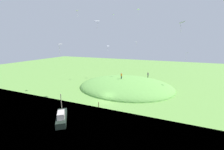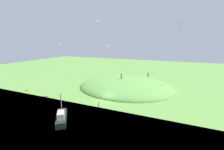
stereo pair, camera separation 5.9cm
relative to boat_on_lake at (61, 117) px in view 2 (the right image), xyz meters
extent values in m
plane|color=#659A44|center=(10.86, -2.95, -0.69)|extent=(160.00, 160.00, 0.00)
ellipsoid|color=#67A74A|center=(22.72, -3.59, -0.69)|extent=(23.32, 27.35, 4.88)
cube|color=black|center=(0.12, 0.10, -0.20)|extent=(5.33, 4.64, 0.97)
cube|color=#BAAFA9|center=(-0.54, -0.42, 0.76)|extent=(2.23, 2.07, 0.96)
cylinder|color=gray|center=(1.22, 0.96, 1.91)|extent=(0.14, 0.14, 3.26)
cube|color=black|center=(22.41, -2.39, 2.16)|extent=(0.27, 0.24, 0.83)
cylinder|color=orange|center=(22.41, -2.39, 2.90)|extent=(0.61, 0.61, 0.66)
sphere|color=tan|center=(22.41, -2.39, 3.35)|extent=(0.25, 0.25, 0.25)
cube|color=black|center=(31.36, -8.39, 1.13)|extent=(0.14, 0.24, 0.85)
cylinder|color=#44374B|center=(31.36, -8.39, 1.89)|extent=(0.45, 0.45, 0.67)
sphere|color=tan|center=(31.36, -8.39, 2.36)|extent=(0.25, 0.25, 0.25)
cube|color=silver|center=(26.32, -19.01, 9.46)|extent=(0.54, 0.71, 0.08)
cylinder|color=silver|center=(26.23, -18.83, 8.49)|extent=(0.10, 0.26, 1.61)
cube|color=white|center=(28.51, -4.85, 12.24)|extent=(0.78, 0.81, 0.09)
cylinder|color=white|center=(28.24, -5.06, 11.53)|extent=(0.14, 0.13, 1.08)
cube|color=silver|center=(6.87, -16.99, 14.96)|extent=(1.12, 0.80, 0.26)
cylinder|color=silver|center=(7.06, -16.91, 14.17)|extent=(0.05, 0.13, 1.04)
cube|color=white|center=(31.11, 3.75, 20.99)|extent=(0.74, 0.58, 0.08)
cylinder|color=white|center=(31.07, 3.83, 19.95)|extent=(0.10, 0.07, 1.76)
cube|color=white|center=(30.03, -4.74, 21.75)|extent=(1.05, 0.96, 0.18)
cylinder|color=white|center=(30.26, -4.77, 20.78)|extent=(0.11, 0.19, 1.50)
cube|color=white|center=(31.68, 6.08, 10.76)|extent=(0.81, 0.94, 0.16)
cylinder|color=white|center=(31.44, 6.28, 9.73)|extent=(0.19, 0.27, 1.65)
cube|color=silver|center=(9.98, 8.16, 11.72)|extent=(1.19, 1.36, 0.12)
cylinder|color=silver|center=(9.82, 8.28, 10.47)|extent=(0.11, 0.23, 1.93)
cube|color=white|center=(6.67, -3.37, 15.80)|extent=(0.72, 0.92, 0.17)
cylinder|color=white|center=(6.67, -3.44, 14.90)|extent=(0.22, 0.18, 1.37)
cube|color=white|center=(15.91, 7.26, 19.88)|extent=(1.05, 1.07, 0.19)
cylinder|color=white|center=(15.78, 7.14, 19.01)|extent=(0.16, 0.22, 1.28)
cylinder|color=brown|center=(7.32, -3.01, -0.14)|extent=(0.14, 0.14, 1.09)
camera|label=1|loc=(-17.88, -16.87, 12.30)|focal=24.40mm
camera|label=2|loc=(-17.85, -16.93, 12.30)|focal=24.40mm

